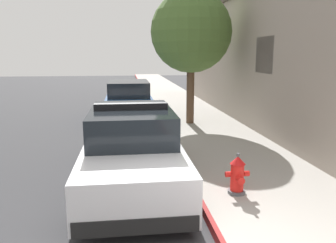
# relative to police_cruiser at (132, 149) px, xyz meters

# --- Properties ---
(ground_plane) EXTENTS (29.46, 60.00, 0.20)m
(ground_plane) POSITION_rel_police_cruiser_xyz_m (-3.34, 6.67, -0.84)
(ground_plane) COLOR #353538
(sidewalk_pavement) EXTENTS (2.92, 60.00, 0.16)m
(sidewalk_pavement) POSITION_rel_police_cruiser_xyz_m (2.66, 6.67, -0.66)
(sidewalk_pavement) COLOR #9E9991
(sidewalk_pavement) RESTS_ON ground
(curb_painted_edge) EXTENTS (0.08, 60.00, 0.16)m
(curb_painted_edge) POSITION_rel_police_cruiser_xyz_m (1.16, 6.67, -0.66)
(curb_painted_edge) COLOR maroon
(curb_painted_edge) RESTS_ON ground
(police_cruiser) EXTENTS (1.94, 4.84, 1.68)m
(police_cruiser) POSITION_rel_police_cruiser_xyz_m (0.00, 0.00, 0.00)
(police_cruiser) COLOR white
(police_cruiser) RESTS_ON ground
(parked_car_silver_ahead) EXTENTS (1.94, 4.84, 1.56)m
(parked_car_silver_ahead) POSITION_rel_police_cruiser_xyz_m (0.02, 7.25, -0.00)
(parked_car_silver_ahead) COLOR navy
(parked_car_silver_ahead) RESTS_ON ground
(fire_hydrant) EXTENTS (0.44, 0.40, 0.76)m
(fire_hydrant) POSITION_rel_police_cruiser_xyz_m (1.86, -1.15, -0.24)
(fire_hydrant) COLOR #4C4C51
(fire_hydrant) RESTS_ON sidewalk_pavement
(street_tree) EXTENTS (2.86, 2.86, 4.70)m
(street_tree) POSITION_rel_police_cruiser_xyz_m (2.24, 5.29, 2.67)
(street_tree) COLOR brown
(street_tree) RESTS_ON sidewalk_pavement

